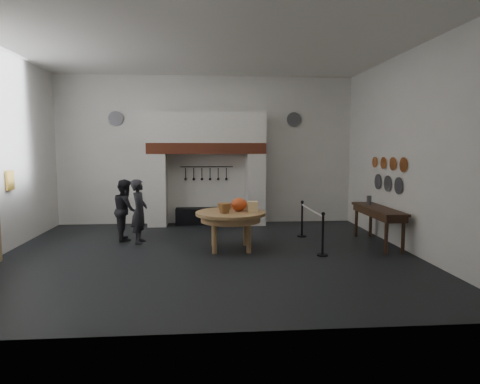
{
  "coord_description": "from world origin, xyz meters",
  "views": [
    {
      "loc": [
        -0.04,
        -9.22,
        2.35
      ],
      "look_at": [
        0.73,
        0.25,
        1.35
      ],
      "focal_mm": 32.0,
      "sensor_mm": 36.0,
      "label": 1
    }
  ],
  "objects": [
    {
      "name": "floor",
      "position": [
        0.0,
        0.0,
        0.0
      ],
      "size": [
        9.0,
        8.0,
        0.02
      ],
      "primitive_type": "cube",
      "color": "black",
      "rests_on": "ground"
    },
    {
      "name": "ceiling",
      "position": [
        0.0,
        0.0,
        4.5
      ],
      "size": [
        9.0,
        8.0,
        0.02
      ],
      "primitive_type": "cube",
      "color": "silver",
      "rests_on": "wall_back"
    },
    {
      "name": "wall_back",
      "position": [
        0.0,
        4.0,
        2.25
      ],
      "size": [
        9.0,
        0.02,
        4.5
      ],
      "primitive_type": "cube",
      "color": "silver",
      "rests_on": "floor"
    },
    {
      "name": "wall_front",
      "position": [
        0.0,
        -4.0,
        2.25
      ],
      "size": [
        9.0,
        0.02,
        4.5
      ],
      "primitive_type": "cube",
      "color": "silver",
      "rests_on": "floor"
    },
    {
      "name": "wall_right",
      "position": [
        4.5,
        0.0,
        2.25
      ],
      "size": [
        0.02,
        8.0,
        4.5
      ],
      "primitive_type": "cube",
      "color": "silver",
      "rests_on": "floor"
    },
    {
      "name": "chimney_pier_left",
      "position": [
        -1.48,
        3.65,
        1.07
      ],
      "size": [
        0.55,
        0.7,
        2.15
      ],
      "primitive_type": "cube",
      "color": "silver",
      "rests_on": "floor"
    },
    {
      "name": "chimney_pier_right",
      "position": [
        1.48,
        3.65,
        1.07
      ],
      "size": [
        0.55,
        0.7,
        2.15
      ],
      "primitive_type": "cube",
      "color": "silver",
      "rests_on": "floor"
    },
    {
      "name": "hearth_brick_band",
      "position": [
        0.0,
        3.65,
        2.31
      ],
      "size": [
        3.5,
        0.72,
        0.32
      ],
      "primitive_type": "cube",
      "color": "#9E442B",
      "rests_on": "chimney_pier_left"
    },
    {
      "name": "chimney_hood",
      "position": [
        0.0,
        3.65,
        2.92
      ],
      "size": [
        3.5,
        0.7,
        0.9
      ],
      "primitive_type": "cube",
      "color": "silver",
      "rests_on": "hearth_brick_band"
    },
    {
      "name": "iron_range",
      "position": [
        0.0,
        3.72,
        0.25
      ],
      "size": [
        1.9,
        0.45,
        0.5
      ],
      "primitive_type": "cube",
      "color": "black",
      "rests_on": "floor"
    },
    {
      "name": "utensil_rail",
      "position": [
        0.0,
        3.92,
        1.75
      ],
      "size": [
        1.6,
        0.02,
        0.02
      ],
      "primitive_type": "cylinder",
      "rotation": [
        0.0,
        1.57,
        0.0
      ],
      "color": "black",
      "rests_on": "wall_back"
    },
    {
      "name": "wall_plaque",
      "position": [
        -4.45,
        0.8,
        1.6
      ],
      "size": [
        0.05,
        0.34,
        0.44
      ],
      "primitive_type": "cube",
      "color": "gold",
      "rests_on": "wall_left"
    },
    {
      "name": "work_table",
      "position": [
        0.53,
        0.45,
        0.84
      ],
      "size": [
        1.93,
        1.93,
        0.07
      ],
      "primitive_type": "cylinder",
      "rotation": [
        0.0,
        0.0,
        -0.24
      ],
      "color": "tan",
      "rests_on": "floor"
    },
    {
      "name": "pumpkin",
      "position": [
        0.73,
        0.55,
        1.03
      ],
      "size": [
        0.36,
        0.36,
        0.31
      ],
      "primitive_type": "ellipsoid",
      "color": "#E55320",
      "rests_on": "work_table"
    },
    {
      "name": "cheese_block_big",
      "position": [
        1.03,
        0.4,
        0.99
      ],
      "size": [
        0.22,
        0.22,
        0.24
      ],
      "primitive_type": "cube",
      "color": "#FFDD98",
      "rests_on": "work_table"
    },
    {
      "name": "cheese_block_small",
      "position": [
        1.01,
        0.7,
        0.97
      ],
      "size": [
        0.18,
        0.18,
        0.2
      ],
      "primitive_type": "cube",
      "color": "#DFC585",
      "rests_on": "work_table"
    },
    {
      "name": "wicker_basket",
      "position": [
        0.38,
        0.3,
        0.98
      ],
      "size": [
        0.39,
        0.39,
        0.22
      ],
      "primitive_type": "cone",
      "rotation": [
        3.14,
        0.0,
        -0.24
      ],
      "color": "olive",
      "rests_on": "work_table"
    },
    {
      "name": "bread_loaf",
      "position": [
        0.43,
        0.8,
        0.94
      ],
      "size": [
        0.31,
        0.18,
        0.13
      ],
      "primitive_type": "ellipsoid",
      "color": "#A4713A",
      "rests_on": "work_table"
    },
    {
      "name": "visitor_near",
      "position": [
        -1.66,
        1.28,
        0.79
      ],
      "size": [
        0.41,
        0.6,
        1.57
      ],
      "primitive_type": "imported",
      "rotation": [
        0.0,
        0.0,
        1.51
      ],
      "color": "#222127",
      "rests_on": "floor"
    },
    {
      "name": "visitor_far",
      "position": [
        -2.06,
        1.68,
        0.77
      ],
      "size": [
        0.75,
        0.87,
        1.54
      ],
      "primitive_type": "imported",
      "rotation": [
        0.0,
        0.0,
        1.82
      ],
      "color": "black",
      "rests_on": "floor"
    },
    {
      "name": "side_table",
      "position": [
        4.1,
        0.66,
        0.87
      ],
      "size": [
        0.55,
        2.2,
        0.06
      ],
      "primitive_type": "cube",
      "color": "#392315",
      "rests_on": "floor"
    },
    {
      "name": "pewter_jug",
      "position": [
        4.1,
        1.26,
        1.01
      ],
      "size": [
        0.12,
        0.12,
        0.22
      ],
      "primitive_type": "cylinder",
      "color": "#505055",
      "rests_on": "side_table"
    },
    {
      "name": "copper_pan_a",
      "position": [
        4.46,
        0.2,
        1.95
      ],
      "size": [
        0.03,
        0.34,
        0.34
      ],
      "primitive_type": "cylinder",
      "rotation": [
        0.0,
        1.57,
        0.0
      ],
      "color": "#C6662D",
      "rests_on": "wall_right"
    },
    {
      "name": "copper_pan_b",
      "position": [
        4.46,
        0.75,
        1.95
      ],
      "size": [
        0.03,
        0.32,
        0.32
      ],
      "primitive_type": "cylinder",
      "rotation": [
        0.0,
        1.57,
        0.0
      ],
      "color": "#C6662D",
      "rests_on": "wall_right"
    },
    {
      "name": "copper_pan_c",
      "position": [
        4.46,
        1.3,
        1.95
      ],
      "size": [
        0.03,
        0.3,
        0.3
      ],
      "primitive_type": "cylinder",
      "rotation": [
        0.0,
        1.57,
        0.0
      ],
      "color": "#C6662D",
      "rests_on": "wall_right"
    },
    {
      "name": "copper_pan_d",
      "position": [
        4.46,
        1.85,
        1.95
      ],
      "size": [
        0.03,
        0.28,
        0.28
      ],
      "primitive_type": "cylinder",
      "rotation": [
        0.0,
        1.57,
        0.0
      ],
      "color": "#C6662D",
      "rests_on": "wall_right"
    },
    {
      "name": "pewter_plate_left",
      "position": [
        4.46,
        0.4,
        1.45
      ],
      "size": [
        0.03,
        0.4,
        0.4
      ],
      "primitive_type": "cylinder",
      "rotation": [
        0.0,
        1.57,
        0.0
      ],
      "color": "#4C4C51",
      "rests_on": "wall_right"
    },
    {
      "name": "pewter_plate_mid",
      "position": [
        4.46,
        1.0,
        1.45
      ],
      "size": [
        0.03,
        0.4,
        0.4
      ],
      "primitive_type": "cylinder",
      "rotation": [
        0.0,
        1.57,
        0.0
      ],
      "color": "#4C4C51",
      "rests_on": "wall_right"
    },
    {
      "name": "pewter_plate_right",
      "position": [
        4.46,
        1.6,
        1.45
      ],
      "size": [
        0.03,
        0.4,
        0.4
      ],
      "primitive_type": "cylinder",
      "rotation": [
        0.0,
        1.57,
        0.0
      ],
      "color": "#4C4C51",
      "rests_on": "wall_right"
    },
    {
      "name": "pewter_plate_back_left",
      "position": [
        -2.7,
        3.96,
        3.2
      ],
      "size": [
        0.44,
        0.03,
        0.44
      ],
      "primitive_type": "cylinder",
      "rotation": [
        1.57,
        0.0,
        0.0
      ],
      "color": "#4C4C51",
      "rests_on": "wall_back"
    },
    {
      "name": "pewter_plate_back_right",
      "position": [
        2.7,
        3.96,
        3.2
      ],
      "size": [
        0.44,
        0.03,
        0.44
      ],
      "primitive_type": "cylinder",
      "rotation": [
        1.57,
        0.0,
        0.0
      ],
      "color": "#4C4C51",
      "rests_on": "wall_back"
    },
    {
      "name": "barrier_post_near",
      "position": [
        2.48,
        -0.3,
        0.45
      ],
      "size": [
        0.05,
        0.05,
        0.9
      ],
      "primitive_type": "cylinder",
      "color": "black",
      "rests_on": "floor"
    },
    {
      "name": "barrier_post_far",
      "position": [
        2.48,
        1.7,
        0.45
      ],
      "size": [
        0.05,
        0.05,
        0.9
      ],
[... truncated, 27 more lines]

